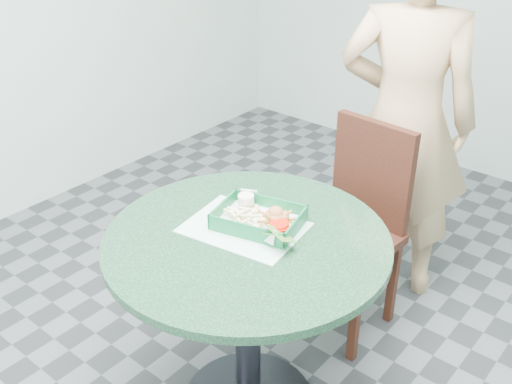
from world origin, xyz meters
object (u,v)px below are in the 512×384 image
Objects in this scene: dining_chair at (358,216)px; diner_person at (408,99)px; food_basket at (259,226)px; cafe_table at (247,283)px; sauce_ramekin at (253,202)px; crab_sandwich at (273,225)px.

dining_chair is 0.49× the size of diner_person.
food_basket is at bearing 67.84° from diner_person.
sauce_ramekin is at bearing 123.22° from cafe_table.
dining_chair is at bearing 92.64° from crab_sandwich.
dining_chair is 0.55m from diner_person.
sauce_ramekin is (-0.11, -0.91, -0.15)m from diner_person.
crab_sandwich is at bearing 71.62° from diner_person.
diner_person is (-0.01, 0.36, 0.42)m from dining_chair.
diner_person reaches higher than dining_chair.
diner_person is at bearing 95.82° from dining_chair.
food_basket is 4.87× the size of sauce_ramekin.
dining_chair reaches higher than sauce_ramekin.
sauce_ramekin reaches higher than food_basket.
dining_chair is 0.68m from crab_sandwich.
crab_sandwich is (0.05, 0.07, 0.22)m from cafe_table.
crab_sandwich is at bearing -82.84° from dining_chair.
sauce_ramekin is (-0.12, -0.55, 0.27)m from dining_chair.
dining_chair is at bearing 70.77° from diner_person.
food_basket is at bearing -88.81° from dining_chair.
diner_person is at bearing 89.31° from cafe_table.
diner_person is at bearing 92.15° from crab_sandwich.
dining_chair is at bearing 88.29° from cafe_table.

